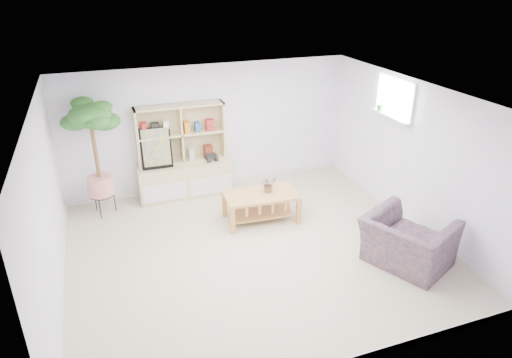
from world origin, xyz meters
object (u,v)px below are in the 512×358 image
object	(u,v)px
storage_unit	(183,152)
armchair	(408,239)
coffee_table	(261,207)
floor_tree	(97,159)

from	to	relation	value
storage_unit	armchair	world-z (taller)	storage_unit
coffee_table	floor_tree	xyz separation A→B (m)	(-2.53, 1.16, 0.78)
coffee_table	storage_unit	bearing A→B (deg)	129.37
storage_unit	floor_tree	bearing A→B (deg)	-170.51
coffee_table	floor_tree	world-z (taller)	floor_tree
storage_unit	coffee_table	xyz separation A→B (m)	(1.01, -1.41, -0.62)
storage_unit	floor_tree	world-z (taller)	floor_tree
coffee_table	floor_tree	bearing A→B (deg)	159.15
storage_unit	floor_tree	distance (m)	1.55
floor_tree	armchair	size ratio (longest dim) A/B	1.79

